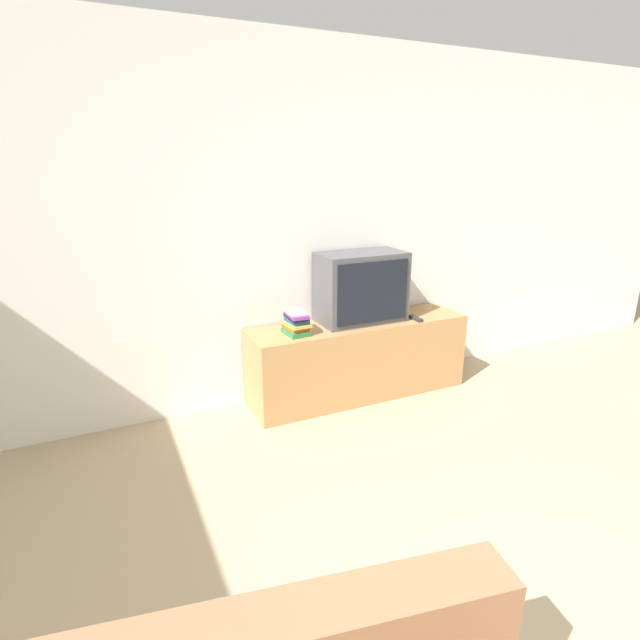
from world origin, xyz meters
TOP-DOWN VIEW (x-y plane):
  - wall_back at (0.00, 3.03)m, footprint 9.00×0.06m
  - tv_stand at (0.77, 2.76)m, footprint 1.72×0.43m
  - television at (0.80, 2.80)m, footprint 0.66×0.36m
  - book_stack at (0.23, 2.72)m, footprint 0.17×0.22m
  - remote_on_stand at (1.19, 2.63)m, footprint 0.04×0.14m

SIDE VIEW (x-z plane):
  - tv_stand at x=0.77m, z-range 0.00..0.60m
  - remote_on_stand at x=1.19m, z-range 0.60..0.62m
  - book_stack at x=0.23m, z-range 0.59..0.76m
  - television at x=0.80m, z-range 0.60..1.12m
  - wall_back at x=0.00m, z-range 0.00..2.60m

